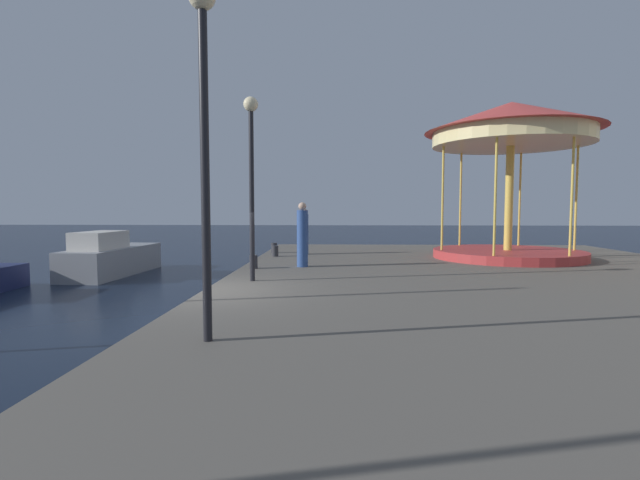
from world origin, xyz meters
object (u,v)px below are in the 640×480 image
(lamp_post_mid_promenade, at_px, (251,157))
(bollard_south, at_px, (275,251))
(bollard_north, at_px, (254,262))
(person_far_corner, at_px, (304,233))
(lamp_post_near_edge, at_px, (204,103))
(carousel, at_px, (511,141))
(bollard_center, at_px, (274,248))
(motorboat_grey, at_px, (111,258))
(person_by_the_water, at_px, (302,236))

(lamp_post_mid_promenade, bearing_deg, bollard_south, 92.35)
(bollard_north, bearing_deg, person_far_corner, 74.38)
(lamp_post_near_edge, relative_size, bollard_north, 11.80)
(person_far_corner, bearing_deg, lamp_post_near_edge, -92.12)
(lamp_post_mid_promenade, bearing_deg, carousel, 33.41)
(bollard_north, relative_size, bollard_south, 1.00)
(bollard_center, bearing_deg, lamp_post_near_edge, -86.12)
(motorboat_grey, height_order, lamp_post_mid_promenade, lamp_post_mid_promenade)
(bollard_north, bearing_deg, bollard_center, 90.79)
(bollard_north, relative_size, person_by_the_water, 0.20)
(bollard_center, bearing_deg, carousel, -11.27)
(motorboat_grey, distance_m, person_by_the_water, 8.49)
(lamp_post_near_edge, relative_size, bollard_center, 11.80)
(lamp_post_near_edge, bearing_deg, bollard_south, 93.12)
(bollard_center, height_order, person_by_the_water, person_by_the_water)
(motorboat_grey, bearing_deg, person_far_corner, 3.67)
(bollard_center, bearing_deg, person_by_the_water, -71.09)
(motorboat_grey, relative_size, bollard_south, 12.44)
(lamp_post_mid_promenade, relative_size, bollard_south, 11.24)
(motorboat_grey, bearing_deg, bollard_south, -3.34)
(motorboat_grey, height_order, carousel, carousel)
(bollard_south, bearing_deg, person_by_the_water, -66.88)
(person_by_the_water, bearing_deg, lamp_post_near_edge, -94.84)
(motorboat_grey, height_order, bollard_center, motorboat_grey)
(carousel, height_order, bollard_north, carousel)
(bollard_north, bearing_deg, lamp_post_mid_promenade, -79.98)
(carousel, relative_size, person_by_the_water, 3.03)
(lamp_post_near_edge, distance_m, person_by_the_water, 8.22)
(bollard_center, xyz_separation_m, person_by_the_water, (1.50, -4.37, 0.74))
(person_far_corner, bearing_deg, person_by_the_water, -86.46)
(lamp_post_mid_promenade, relative_size, bollard_north, 11.24)
(lamp_post_near_edge, relative_size, person_far_corner, 2.62)
(person_far_corner, bearing_deg, lamp_post_mid_promenade, -96.81)
(person_far_corner, distance_m, person_by_the_water, 3.82)
(motorboat_grey, relative_size, person_by_the_water, 2.51)
(bollard_center, bearing_deg, person_far_corner, -24.06)
(bollard_south, bearing_deg, lamp_post_near_edge, -86.88)
(carousel, distance_m, person_far_corner, 8.22)
(bollard_north, xyz_separation_m, bollard_south, (0.17, 3.42, 0.00))
(person_far_corner, relative_size, person_by_the_water, 0.91)
(carousel, bearing_deg, lamp_post_near_edge, -126.78)
(lamp_post_mid_promenade, height_order, person_far_corner, lamp_post_mid_promenade)
(person_by_the_water, bearing_deg, bollard_south, 113.12)
(bollard_center, height_order, bollard_south, same)
(person_far_corner, bearing_deg, bollard_center, 155.94)
(motorboat_grey, bearing_deg, bollard_center, 9.50)
(lamp_post_near_edge, height_order, bollard_center, lamp_post_near_edge)
(carousel, bearing_deg, motorboat_grey, 177.37)
(bollard_center, xyz_separation_m, person_far_corner, (1.26, -0.56, 0.65))
(carousel, height_order, person_by_the_water, carousel)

